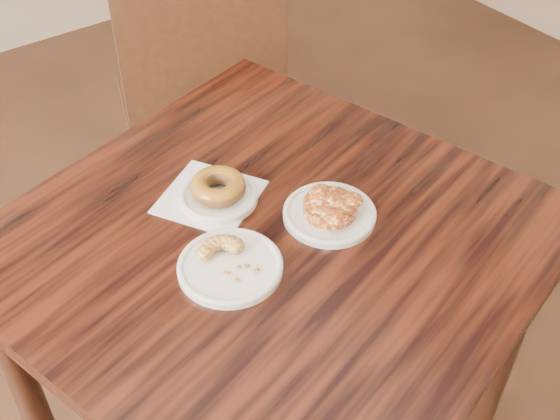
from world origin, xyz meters
TOP-DOWN VIEW (x-y plane):
  - cafe_table at (0.20, 0.16)m, footprint 1.06×1.06m
  - chair_far at (0.53, 1.00)m, footprint 0.59×0.59m
  - napkin at (0.17, 0.31)m, footprint 0.23×0.23m
  - plate_donut at (0.17, 0.29)m, footprint 0.14×0.14m
  - plate_cruller at (0.10, 0.13)m, footprint 0.18×0.18m
  - plate_fritter at (0.31, 0.14)m, footprint 0.17×0.17m
  - glazed_donut at (0.17, 0.29)m, footprint 0.10×0.10m
  - apple_fritter at (0.31, 0.14)m, footprint 0.13×0.13m
  - cruller_fragment at (0.10, 0.13)m, footprint 0.10×0.10m

SIDE VIEW (x-z plane):
  - cafe_table at x=0.20m, z-range 0.00..0.75m
  - chair_far at x=0.53m, z-range 0.00..0.90m
  - napkin at x=0.17m, z-range 0.75..0.75m
  - plate_cruller at x=0.10m, z-range 0.75..0.76m
  - plate_fritter at x=0.31m, z-range 0.75..0.76m
  - plate_donut at x=0.17m, z-range 0.75..0.77m
  - cruller_fragment at x=0.10m, z-range 0.76..0.79m
  - apple_fritter at x=0.31m, z-range 0.76..0.79m
  - glazed_donut at x=0.17m, z-range 0.77..0.80m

